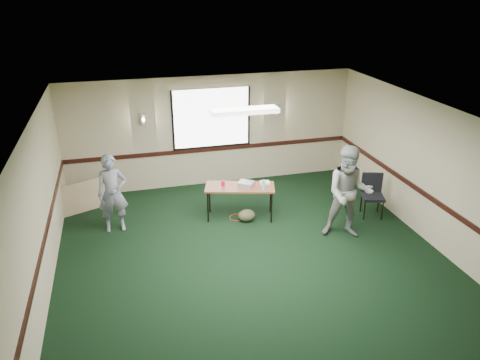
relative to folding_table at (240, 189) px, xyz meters
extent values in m
plane|color=black|center=(-0.19, -2.03, -0.67)|extent=(8.00, 8.00, 0.00)
plane|color=tan|center=(-0.19, 1.97, 0.68)|extent=(7.00, 0.00, 7.00)
plane|color=tan|center=(-3.69, -2.03, 0.68)|extent=(0.00, 8.00, 8.00)
plane|color=tan|center=(3.31, -2.03, 0.68)|extent=(0.00, 8.00, 8.00)
plane|color=silver|center=(-0.19, -2.03, 2.03)|extent=(8.00, 8.00, 0.00)
cube|color=black|center=(-0.19, 1.95, 0.23)|extent=(7.00, 0.03, 0.10)
cube|color=black|center=(-3.68, -2.03, 0.23)|extent=(0.03, 8.00, 0.10)
cube|color=black|center=(3.29, -2.03, 0.23)|extent=(0.03, 8.00, 0.10)
cube|color=black|center=(-0.19, 1.94, 1.03)|extent=(1.90, 0.01, 1.50)
cube|color=white|center=(-0.19, 1.94, 1.03)|extent=(1.80, 0.02, 1.40)
cube|color=beige|center=(-0.19, 1.94, 1.80)|extent=(2.05, 0.08, 0.10)
cylinder|color=silver|center=(-1.79, 1.91, 1.13)|extent=(0.16, 0.16, 0.25)
cylinder|color=silver|center=(1.41, 1.91, 1.13)|extent=(0.16, 0.16, 0.25)
cube|color=white|center=(-0.19, -1.03, 1.97)|extent=(1.20, 0.32, 0.08)
cube|color=#5E2D1B|center=(0.00, 0.00, 0.03)|extent=(1.56, 0.95, 0.04)
cylinder|color=black|center=(-0.71, -0.04, -0.33)|extent=(0.03, 0.03, 0.69)
cylinder|color=black|center=(0.58, -0.40, -0.33)|extent=(0.03, 0.03, 0.69)
cylinder|color=black|center=(-0.58, 0.40, -0.33)|extent=(0.03, 0.03, 0.69)
cylinder|color=black|center=(0.71, 0.04, -0.33)|extent=(0.03, 0.03, 0.69)
cube|color=#95959D|center=(0.12, -0.03, 0.10)|extent=(0.39, 0.38, 0.10)
cube|color=white|center=(0.55, -0.01, 0.08)|extent=(0.21, 0.17, 0.05)
cylinder|color=red|center=(-0.33, 0.12, 0.11)|extent=(0.07, 0.07, 0.11)
cylinder|color=#8ACAE2|center=(0.43, -0.29, 0.16)|extent=(0.06, 0.06, 0.21)
ellipsoid|color=#484429|center=(0.09, -0.22, -0.54)|extent=(0.44, 0.39, 0.26)
torus|color=red|center=(-0.07, -0.03, -0.67)|extent=(0.36, 0.36, 0.02)
cube|color=tan|center=(-3.19, 1.22, -0.34)|extent=(1.27, 0.69, 0.66)
cube|color=black|center=(2.78, -0.66, -0.23)|extent=(0.56, 0.56, 0.06)
cube|color=black|center=(2.84, -0.46, 0.02)|extent=(0.44, 0.18, 0.45)
cylinder|color=black|center=(2.54, -0.79, -0.47)|extent=(0.03, 0.03, 0.42)
cylinder|color=black|center=(2.90, -0.90, -0.47)|extent=(0.03, 0.03, 0.42)
cylinder|color=black|center=(2.66, -0.43, -0.47)|extent=(0.03, 0.03, 0.42)
cylinder|color=black|center=(3.02, -0.54, -0.47)|extent=(0.03, 0.03, 0.42)
imported|color=#3B4A83|center=(-2.60, 0.14, 0.14)|extent=(0.60, 0.41, 1.62)
imported|color=#66879F|center=(1.84, -1.30, 0.27)|extent=(1.11, 1.00, 1.89)
camera|label=1|loc=(-2.29, -8.69, 4.10)|focal=35.00mm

